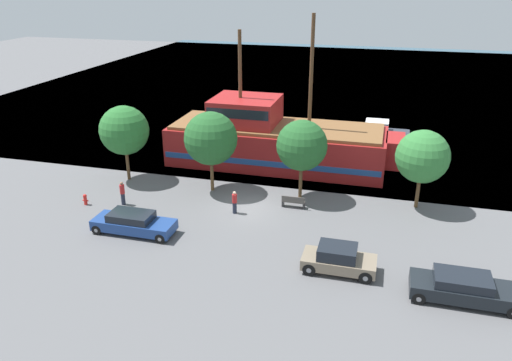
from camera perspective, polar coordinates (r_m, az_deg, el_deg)
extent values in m
plane|color=#5B5B5E|center=(33.20, -0.76, -3.21)|extent=(160.00, 160.00, 0.00)
plane|color=#33566B|center=(74.62, 8.65, 11.15)|extent=(80.00, 80.00, 0.00)
cube|color=#A31E1E|center=(40.48, 2.36, 3.93)|extent=(17.22, 5.86, 3.03)
cube|color=#234C93|center=(40.63, 2.35, 3.32)|extent=(16.88, 5.94, 0.45)
cube|color=#A31E1E|center=(39.47, 15.54, 3.30)|extent=(1.40, 3.22, 2.12)
cube|color=brown|center=(39.99, 2.40, 6.16)|extent=(16.53, 5.39, 0.25)
cube|color=#A31E1E|center=(40.31, -1.19, 8.00)|extent=(5.17, 4.69, 2.05)
cube|color=black|center=(40.23, -1.20, 8.42)|extent=(4.91, 4.75, 0.74)
cylinder|color=#4C331E|center=(38.51, 6.34, 12.14)|extent=(0.28, 0.28, 8.56)
cylinder|color=#4C331E|center=(39.85, -1.83, 11.67)|extent=(0.28, 0.28, 7.28)
cube|color=#2D333D|center=(48.33, 14.02, 5.03)|extent=(5.24, 2.46, 0.85)
cube|color=silver|center=(48.08, 13.65, 6.09)|extent=(2.10, 1.92, 0.95)
cube|color=black|center=(48.08, 14.40, 6.02)|extent=(0.12, 1.72, 0.76)
cube|color=black|center=(26.11, 22.70, -11.51)|extent=(4.99, 1.86, 0.65)
cube|color=black|center=(25.79, 22.55, -10.43)|extent=(2.59, 1.67, 0.48)
cylinder|color=black|center=(27.35, 26.75, -11.24)|extent=(0.63, 0.22, 0.63)
cylinder|color=gray|center=(27.35, 26.75, -11.24)|extent=(0.24, 0.25, 0.24)
cylinder|color=black|center=(25.28, 18.11, -12.67)|extent=(0.63, 0.22, 0.63)
cylinder|color=gray|center=(25.28, 18.11, -12.67)|extent=(0.24, 0.25, 0.24)
cylinder|color=black|center=(26.68, 18.00, -10.63)|extent=(0.63, 0.22, 0.63)
cylinder|color=gray|center=(26.68, 18.00, -10.63)|extent=(0.24, 0.25, 0.24)
cube|color=#7F705B|center=(26.64, 9.46, -9.19)|extent=(3.81, 1.74, 0.57)
cube|color=black|center=(26.34, 9.29, -8.05)|extent=(1.98, 1.57, 0.63)
cylinder|color=black|center=(26.04, 12.41, -10.79)|extent=(0.68, 0.22, 0.68)
cylinder|color=gray|center=(26.04, 12.41, -10.79)|extent=(0.26, 0.25, 0.26)
cylinder|color=black|center=(27.36, 12.62, -9.03)|extent=(0.68, 0.22, 0.68)
cylinder|color=gray|center=(27.36, 12.62, -9.03)|extent=(0.26, 0.25, 0.26)
cylinder|color=black|center=(26.22, 6.09, -10.08)|extent=(0.68, 0.22, 0.68)
cylinder|color=gray|center=(26.22, 6.09, -10.08)|extent=(0.26, 0.25, 0.26)
cylinder|color=black|center=(27.53, 6.63, -8.38)|extent=(0.68, 0.22, 0.68)
cylinder|color=gray|center=(27.53, 6.63, -8.38)|extent=(0.26, 0.25, 0.26)
cube|color=navy|center=(30.84, -13.76, -4.93)|extent=(4.97, 1.73, 0.61)
cube|color=black|center=(30.67, -14.10, -4.00)|extent=(2.58, 1.56, 0.46)
cylinder|color=black|center=(29.46, -10.88, -6.54)|extent=(0.61, 0.22, 0.61)
cylinder|color=gray|center=(29.46, -10.88, -6.54)|extent=(0.23, 0.25, 0.23)
cylinder|color=black|center=(30.68, -9.64, -5.20)|extent=(0.61, 0.22, 0.61)
cylinder|color=gray|center=(30.68, -9.64, -5.20)|extent=(0.23, 0.25, 0.23)
cylinder|color=black|center=(31.35, -17.72, -5.39)|extent=(0.61, 0.22, 0.61)
cylinder|color=gray|center=(31.35, -17.72, -5.39)|extent=(0.23, 0.25, 0.23)
cylinder|color=black|center=(32.50, -16.29, -4.18)|extent=(0.61, 0.22, 0.61)
cylinder|color=gray|center=(32.50, -16.29, -4.18)|extent=(0.23, 0.25, 0.23)
cylinder|color=red|center=(35.52, -18.91, -2.21)|extent=(0.22, 0.22, 0.56)
sphere|color=red|center=(35.38, -18.98, -1.68)|extent=(0.25, 0.25, 0.25)
cylinder|color=red|center=(35.60, -19.13, -2.14)|extent=(0.10, 0.09, 0.09)
cylinder|color=red|center=(35.43, -18.70, -2.20)|extent=(0.10, 0.09, 0.09)
cube|color=#4C4742|center=(33.27, 4.31, -2.40)|extent=(1.54, 0.45, 0.05)
cube|color=#4C4742|center=(33.00, 4.26, -2.19)|extent=(1.54, 0.06, 0.40)
cube|color=#2D2D2D|center=(33.49, 3.11, -2.62)|extent=(0.12, 0.36, 0.40)
cube|color=#2D2D2D|center=(33.26, 5.50, -2.88)|extent=(0.12, 0.36, 0.40)
cylinder|color=#232838|center=(34.77, -14.94, -2.05)|extent=(0.27, 0.27, 0.81)
cylinder|color=#B22323|center=(34.48, -15.06, -0.97)|extent=(0.32, 0.32, 0.62)
sphere|color=#8C664C|center=(34.32, -15.13, -0.32)|extent=(0.22, 0.22, 0.22)
cylinder|color=#232838|center=(32.44, -2.45, -3.13)|extent=(0.27, 0.27, 0.75)
cylinder|color=#B22323|center=(32.16, -2.47, -2.06)|extent=(0.32, 0.32, 0.58)
sphere|color=beige|center=(32.00, -2.49, -1.42)|extent=(0.20, 0.20, 0.20)
cylinder|color=brown|center=(38.70, -14.44, 1.76)|extent=(0.24, 0.24, 2.31)
sphere|color=#286B2D|center=(37.86, -14.83, 5.57)|extent=(3.61, 3.61, 3.61)
cylinder|color=brown|center=(35.66, -5.05, 0.61)|extent=(0.24, 0.24, 2.31)
sphere|color=#235B28|center=(34.73, -5.20, 4.80)|extent=(3.73, 3.73, 3.73)
cylinder|color=brown|center=(34.46, 5.11, -0.15)|extent=(0.24, 0.24, 2.36)
sphere|color=#235B28|center=(33.54, 5.26, 4.02)|extent=(3.44, 3.44, 3.44)
cylinder|color=brown|center=(34.66, 17.99, -1.31)|extent=(0.24, 0.24, 2.11)
sphere|color=#337A38|center=(33.77, 18.50, 2.61)|extent=(3.45, 3.45, 3.45)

